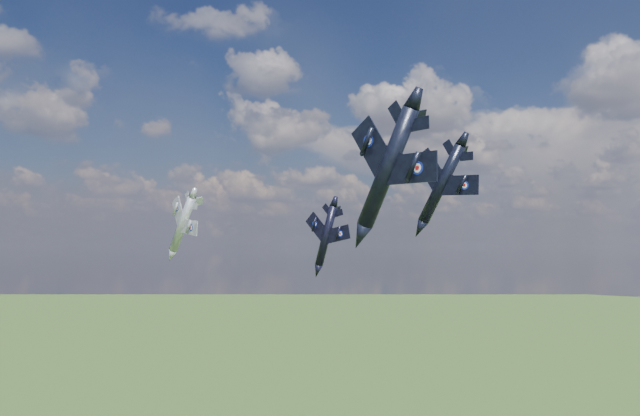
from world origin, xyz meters
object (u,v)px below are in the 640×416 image
Objects in this scene: jet_left_silver at (182,224)px; jet_lead_navy at (326,236)px; jet_right_navy at (388,168)px; jet_high_navy at (442,184)px.

jet_lead_navy is at bearing 17.03° from jet_left_silver.
jet_left_silver is at bearing -173.01° from jet_lead_navy.
jet_right_navy is at bearing -11.91° from jet_left_silver.
jet_high_navy is at bearing 20.70° from jet_left_silver.
jet_left_silver reaches higher than jet_lead_navy.
jet_right_navy reaches higher than jet_left_silver.
jet_right_navy reaches higher than jet_lead_navy.
jet_high_navy reaches higher than jet_left_silver.
jet_right_navy is 1.03× the size of jet_left_silver.
jet_high_navy is at bearing 16.85° from jet_lead_navy.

